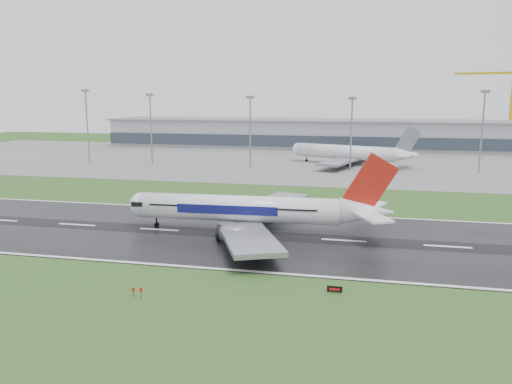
# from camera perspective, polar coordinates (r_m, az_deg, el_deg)

# --- Properties ---
(ground) EXTENTS (520.00, 520.00, 0.00)m
(ground) POSITION_cam_1_polar(r_m,az_deg,el_deg) (106.71, -0.92, -4.90)
(ground) COLOR #274C1B
(ground) RESTS_ON ground
(runway) EXTENTS (400.00, 45.00, 0.10)m
(runway) POSITION_cam_1_polar(r_m,az_deg,el_deg) (106.70, -0.92, -4.88)
(runway) COLOR black
(runway) RESTS_ON ground
(apron) EXTENTS (400.00, 130.00, 0.08)m
(apron) POSITION_cam_1_polar(r_m,az_deg,el_deg) (228.05, 6.23, 3.52)
(apron) COLOR slate
(apron) RESTS_ON ground
(terminal) EXTENTS (240.00, 36.00, 15.00)m
(terminal) POSITION_cam_1_polar(r_m,az_deg,el_deg) (286.76, 7.54, 6.48)
(terminal) COLOR #91939B
(terminal) RESTS_ON ground
(main_airliner) EXTENTS (59.20, 56.60, 16.83)m
(main_airliner) POSITION_cam_1_polar(r_m,az_deg,el_deg) (107.16, 0.04, -0.15)
(main_airliner) COLOR white
(main_airliner) RESTS_ON runway
(parked_airliner) EXTENTS (70.69, 68.22, 16.65)m
(parked_airliner) POSITION_cam_1_polar(r_m,az_deg,el_deg) (217.34, 10.61, 5.25)
(parked_airliner) COLOR silver
(parked_airliner) RESTS_ON apron
(tower_crane) EXTENTS (43.63, 13.71, 43.95)m
(tower_crane) POSITION_cam_1_polar(r_m,az_deg,el_deg) (309.81, 26.91, 8.42)
(tower_crane) COLOR gold
(tower_crane) RESTS_ON ground
(runway_sign) EXTENTS (2.31, 0.53, 1.04)m
(runway_sign) POSITION_cam_1_polar(r_m,az_deg,el_deg) (77.50, 8.88, -10.84)
(runway_sign) COLOR black
(runway_sign) RESTS_ON ground
(floodmast_0) EXTENTS (0.64, 0.64, 30.40)m
(floodmast_0) POSITION_cam_1_polar(r_m,az_deg,el_deg) (232.81, -18.53, 6.92)
(floodmast_0) COLOR gray
(floodmast_0) RESTS_ON ground
(floodmast_1) EXTENTS (0.64, 0.64, 28.61)m
(floodmast_1) POSITION_cam_1_polar(r_m,az_deg,el_deg) (219.29, -11.78, 6.81)
(floodmast_1) COLOR gray
(floodmast_1) RESTS_ON ground
(floodmast_2) EXTENTS (0.64, 0.64, 27.69)m
(floodmast_2) POSITION_cam_1_polar(r_m,az_deg,el_deg) (205.69, -0.65, 6.65)
(floodmast_2) COLOR gray
(floodmast_2) RESTS_ON ground
(floodmast_3) EXTENTS (0.64, 0.64, 27.29)m
(floodmast_3) POSITION_cam_1_polar(r_m,az_deg,el_deg) (200.65, 10.72, 6.30)
(floodmast_3) COLOR gray
(floodmast_3) RESTS_ON ground
(floodmast_4) EXTENTS (0.64, 0.64, 29.78)m
(floodmast_4) POSITION_cam_1_polar(r_m,az_deg,el_deg) (204.87, 24.18, 5.98)
(floodmast_4) COLOR gray
(floodmast_4) RESTS_ON ground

